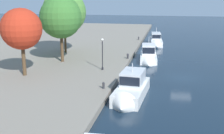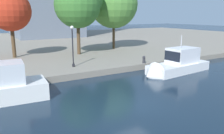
{
  "view_description": "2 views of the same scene",
  "coord_description": "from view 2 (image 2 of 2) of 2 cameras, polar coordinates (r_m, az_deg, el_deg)",
  "views": [
    {
      "loc": [
        -35.1,
        1.94,
        10.12
      ],
      "look_at": [
        -2.79,
        8.41,
        1.68
      ],
      "focal_mm": 45.29,
      "sensor_mm": 36.0,
      "label": 1
    },
    {
      "loc": [
        -8.43,
        -11.17,
        5.73
      ],
      "look_at": [
        1.58,
        5.71,
        1.23
      ],
      "focal_mm": 36.28,
      "sensor_mm": 36.0,
      "label": 2
    }
  ],
  "objects": [
    {
      "name": "tree_3",
      "position": [
        30.34,
        -24.3,
        13.01
      ],
      "size": [
        4.87,
        4.87,
        8.09
      ],
      "color": "#4C3823",
      "rests_on": "dock_promenade"
    },
    {
      "name": "tree_1",
      "position": [
        30.62,
        -8.1,
        15.65
      ],
      "size": [
        6.32,
        5.97,
        9.4
      ],
      "color": "#4C3823",
      "rests_on": "dock_promenade"
    },
    {
      "name": "ground_plane",
      "position": [
        15.13,
        5.98,
        -9.42
      ],
      "size": [
        220.0,
        220.0,
        0.0
      ],
      "primitive_type": "plane",
      "color": "#142333"
    },
    {
      "name": "tree_2",
      "position": [
        35.3,
        0.64,
        15.28
      ],
      "size": [
        7.25,
        7.25,
        10.39
      ],
      "color": "#4C3823",
      "rests_on": "dock_promenade"
    },
    {
      "name": "mooring_bollard_2",
      "position": [
        24.92,
        8.04,
        1.94
      ],
      "size": [
        0.33,
        0.33,
        0.81
      ],
      "color": "#2D2D33",
      "rests_on": "dock_promenade"
    },
    {
      "name": "dock_promenade",
      "position": [
        47.27,
        -20.29,
        5.53
      ],
      "size": [
        120.0,
        55.0,
        0.6
      ],
      "primitive_type": "cube",
      "color": "gray",
      "rests_on": "ground_plane"
    },
    {
      "name": "lamp_post",
      "position": [
        23.01,
        -9.89,
        5.49
      ],
      "size": [
        0.33,
        0.33,
        4.13
      ],
      "color": "black",
      "rests_on": "dock_promenade"
    },
    {
      "name": "motor_yacht_2",
      "position": [
        23.9,
        15.65,
        0.06
      ],
      "size": [
        8.28,
        3.16,
        4.75
      ],
      "rotation": [
        0.0,
        0.0,
        3.23
      ],
      "color": "white",
      "rests_on": "ground_plane"
    }
  ]
}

